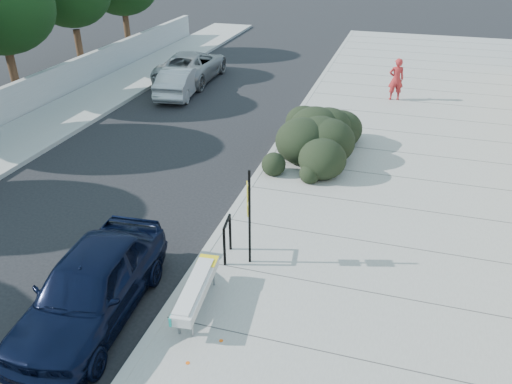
% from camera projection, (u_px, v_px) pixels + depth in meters
% --- Properties ---
extents(ground, '(120.00, 120.00, 0.00)m').
position_uv_depth(ground, '(200.00, 266.00, 12.06)').
color(ground, black).
rests_on(ground, ground).
extents(sidewalk_near, '(11.20, 50.00, 0.15)m').
position_uv_depth(sidewalk_near, '(439.00, 199.00, 14.82)').
color(sidewalk_near, gray).
rests_on(sidewalk_near, ground).
extents(sidewalk_far, '(3.00, 50.00, 0.15)m').
position_uv_depth(sidewalk_far, '(14.00, 142.00, 18.62)').
color(sidewalk_far, gray).
rests_on(sidewalk_far, ground).
extents(curb_near, '(0.22, 50.00, 0.17)m').
position_uv_depth(curb_near, '(258.00, 174.00, 16.22)').
color(curb_near, '#9E9E99').
rests_on(curb_near, ground).
extents(curb_far, '(0.22, 50.00, 0.17)m').
position_uv_depth(curb_far, '(49.00, 146.00, 18.24)').
color(curb_far, '#9E9E99').
rests_on(curb_far, ground).
extents(bench, '(0.62, 2.14, 0.63)m').
position_uv_depth(bench, '(196.00, 289.00, 10.30)').
color(bench, gray).
rests_on(bench, sidewalk_near).
extents(bike_rack, '(0.15, 0.70, 1.03)m').
position_uv_depth(bike_rack, '(227.00, 235.00, 11.84)').
color(bike_rack, black).
rests_on(bike_rack, sidewalk_near).
extents(sign_post, '(0.14, 0.27, 2.43)m').
position_uv_depth(sign_post, '(249.00, 212.00, 11.30)').
color(sign_post, black).
rests_on(sign_post, sidewalk_near).
extents(hedge, '(3.81, 5.00, 1.68)m').
position_uv_depth(hedge, '(316.00, 131.00, 17.10)').
color(hedge, black).
rests_on(hedge, sidewalk_near).
extents(sedan_navy, '(2.14, 4.65, 1.54)m').
position_uv_depth(sedan_navy, '(91.00, 286.00, 10.18)').
color(sedan_navy, black).
rests_on(sedan_navy, ground).
extents(wagon_silver, '(1.98, 4.25, 1.35)m').
position_uv_depth(wagon_silver, '(180.00, 81.00, 23.59)').
color(wagon_silver, '#A2A2A6').
rests_on(wagon_silver, ground).
extents(suv_silver, '(2.67, 5.46, 1.49)m').
position_uv_depth(suv_silver, '(192.00, 66.00, 25.87)').
color(suv_silver, gray).
rests_on(suv_silver, ground).
extents(pedestrian, '(0.78, 0.61, 1.88)m').
position_uv_depth(pedestrian, '(396.00, 79.00, 22.40)').
color(pedestrian, maroon).
rests_on(pedestrian, sidewalk_near).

